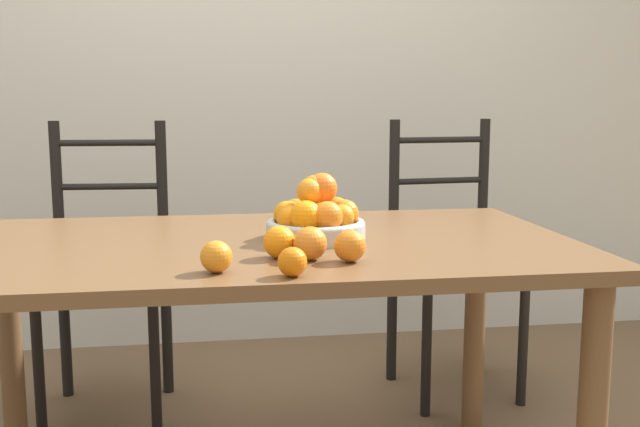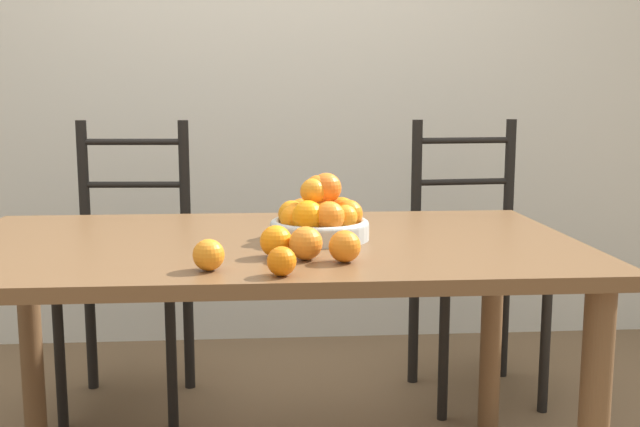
{
  "view_description": "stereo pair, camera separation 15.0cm",
  "coord_description": "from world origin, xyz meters",
  "px_view_note": "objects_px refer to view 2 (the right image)",
  "views": [
    {
      "loc": [
        -0.14,
        -1.93,
        1.13
      ],
      "look_at": [
        0.14,
        -0.07,
        0.84
      ],
      "focal_mm": 42.0,
      "sensor_mm": 36.0,
      "label": 1
    },
    {
      "loc": [
        0.0,
        -1.95,
        1.13
      ],
      "look_at": [
        0.14,
        -0.07,
        0.84
      ],
      "focal_mm": 42.0,
      "sensor_mm": 36.0,
      "label": 2
    }
  ],
  "objects_px": {
    "orange_loose_4": "(343,246)",
    "orange_loose_2": "(207,255)",
    "orange_loose_1": "(304,243)",
    "orange_loose_0": "(280,261)",
    "fruit_bowl": "(318,218)",
    "orange_loose_3": "(274,241)",
    "chair_right": "(473,268)",
    "chair_left": "(128,274)"
  },
  "relations": [
    {
      "from": "chair_right",
      "to": "chair_left",
      "type": "bearing_deg",
      "value": 174.47
    },
    {
      "from": "fruit_bowl",
      "to": "chair_left",
      "type": "height_order",
      "value": "chair_left"
    },
    {
      "from": "orange_loose_4",
      "to": "orange_loose_2",
      "type": "bearing_deg",
      "value": -168.85
    },
    {
      "from": "chair_left",
      "to": "orange_loose_0",
      "type": "bearing_deg",
      "value": -61.78
    },
    {
      "from": "fruit_bowl",
      "to": "chair_right",
      "type": "bearing_deg",
      "value": 49.81
    },
    {
      "from": "orange_loose_1",
      "to": "orange_loose_4",
      "type": "height_order",
      "value": "orange_loose_1"
    },
    {
      "from": "orange_loose_0",
      "to": "chair_left",
      "type": "bearing_deg",
      "value": 114.58
    },
    {
      "from": "orange_loose_1",
      "to": "orange_loose_0",
      "type": "bearing_deg",
      "value": -111.29
    },
    {
      "from": "orange_loose_1",
      "to": "fruit_bowl",
      "type": "bearing_deg",
      "value": 78.61
    },
    {
      "from": "fruit_bowl",
      "to": "orange_loose_2",
      "type": "xyz_separation_m",
      "value": [
        -0.27,
        -0.35,
        -0.02
      ]
    },
    {
      "from": "orange_loose_3",
      "to": "orange_loose_4",
      "type": "height_order",
      "value": "orange_loose_3"
    },
    {
      "from": "chair_right",
      "to": "fruit_bowl",
      "type": "bearing_deg",
      "value": -135.72
    },
    {
      "from": "orange_loose_1",
      "to": "orange_loose_3",
      "type": "relative_size",
      "value": 1.03
    },
    {
      "from": "orange_loose_2",
      "to": "orange_loose_4",
      "type": "height_order",
      "value": "orange_loose_4"
    },
    {
      "from": "orange_loose_0",
      "to": "orange_loose_3",
      "type": "relative_size",
      "value": 0.83
    },
    {
      "from": "orange_loose_3",
      "to": "fruit_bowl",
      "type": "bearing_deg",
      "value": 61.42
    },
    {
      "from": "orange_loose_2",
      "to": "orange_loose_4",
      "type": "distance_m",
      "value": 0.31
    },
    {
      "from": "chair_left",
      "to": "chair_right",
      "type": "distance_m",
      "value": 1.29
    },
    {
      "from": "chair_right",
      "to": "orange_loose_3",
      "type": "bearing_deg",
      "value": -133.39
    },
    {
      "from": "orange_loose_0",
      "to": "chair_right",
      "type": "bearing_deg",
      "value": 57.18
    },
    {
      "from": "fruit_bowl",
      "to": "orange_loose_1",
      "type": "height_order",
      "value": "fruit_bowl"
    },
    {
      "from": "fruit_bowl",
      "to": "chair_left",
      "type": "bearing_deg",
      "value": 130.3
    },
    {
      "from": "orange_loose_4",
      "to": "chair_right",
      "type": "height_order",
      "value": "chair_right"
    },
    {
      "from": "fruit_bowl",
      "to": "orange_loose_4",
      "type": "bearing_deg",
      "value": -82.8
    },
    {
      "from": "orange_loose_3",
      "to": "chair_left",
      "type": "bearing_deg",
      "value": 118.19
    },
    {
      "from": "fruit_bowl",
      "to": "orange_loose_2",
      "type": "distance_m",
      "value": 0.44
    },
    {
      "from": "orange_loose_1",
      "to": "orange_loose_3",
      "type": "xyz_separation_m",
      "value": [
        -0.07,
        0.03,
        -0.0
      ]
    },
    {
      "from": "chair_left",
      "to": "chair_right",
      "type": "height_order",
      "value": "same"
    },
    {
      "from": "orange_loose_0",
      "to": "orange_loose_2",
      "type": "height_order",
      "value": "orange_loose_2"
    },
    {
      "from": "orange_loose_3",
      "to": "chair_right",
      "type": "distance_m",
      "value": 1.28
    },
    {
      "from": "fruit_bowl",
      "to": "orange_loose_1",
      "type": "xyz_separation_m",
      "value": [
        -0.05,
        -0.25,
        -0.02
      ]
    },
    {
      "from": "orange_loose_4",
      "to": "chair_right",
      "type": "distance_m",
      "value": 1.25
    },
    {
      "from": "orange_loose_1",
      "to": "chair_right",
      "type": "xyz_separation_m",
      "value": [
        0.69,
        1.01,
        -0.31
      ]
    },
    {
      "from": "orange_loose_0",
      "to": "orange_loose_2",
      "type": "xyz_separation_m",
      "value": [
        -0.16,
        0.06,
        0.0
      ]
    },
    {
      "from": "orange_loose_0",
      "to": "orange_loose_1",
      "type": "distance_m",
      "value": 0.16
    },
    {
      "from": "fruit_bowl",
      "to": "chair_right",
      "type": "height_order",
      "value": "chair_right"
    },
    {
      "from": "orange_loose_1",
      "to": "orange_loose_4",
      "type": "relative_size",
      "value": 1.06
    },
    {
      "from": "orange_loose_3",
      "to": "orange_loose_4",
      "type": "distance_m",
      "value": 0.17
    },
    {
      "from": "orange_loose_0",
      "to": "orange_loose_1",
      "type": "xyz_separation_m",
      "value": [
        0.06,
        0.15,
        0.01
      ]
    },
    {
      "from": "orange_loose_4",
      "to": "chair_right",
      "type": "relative_size",
      "value": 0.07
    },
    {
      "from": "orange_loose_1",
      "to": "chair_left",
      "type": "height_order",
      "value": "chair_left"
    },
    {
      "from": "orange_loose_0",
      "to": "orange_loose_4",
      "type": "bearing_deg",
      "value": 39.33
    }
  ]
}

